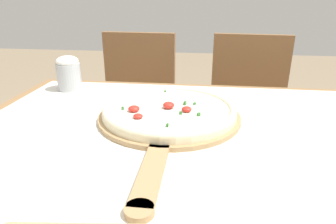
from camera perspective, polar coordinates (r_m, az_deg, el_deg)
dining_table at (r=0.80m, az=2.92°, el=-11.83°), size 1.19×0.92×0.73m
towel_cloth at (r=0.74m, az=3.08°, el=-4.60°), size 1.11×0.84×0.00m
pizza_peel at (r=0.81m, az=0.06°, el=-1.38°), size 0.39×0.61×0.01m
pizza at (r=0.83m, az=0.24°, el=0.43°), size 0.37×0.37×0.04m
chair_left at (r=1.59m, az=-6.03°, el=1.08°), size 0.42×0.42×0.87m
chair_right at (r=1.57m, az=14.78°, el=0.12°), size 0.43×0.43×0.87m
flour_cup at (r=1.13m, az=-18.42°, el=7.10°), size 0.08×0.08×0.12m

